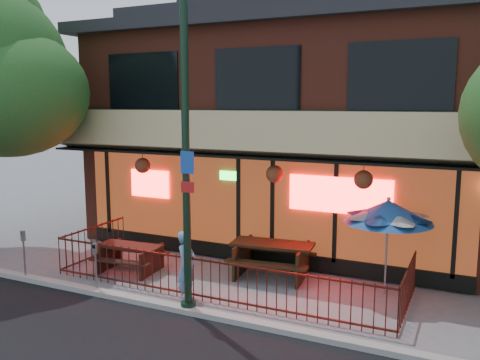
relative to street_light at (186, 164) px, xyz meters
The scene contains 11 objects.
ground 3.17m from the street_light, 90.34° to the left, with size 80.00×80.00×0.00m, color gray.
curb 3.09m from the street_light, 91.40° to the right, with size 80.00×0.25×0.12m, color #999993.
restaurant_building 7.58m from the street_light, 90.02° to the left, with size 12.96×9.49×8.05m.
patio_fence 2.68m from the street_light, 90.15° to the left, with size 8.44×2.62×1.00m.
street_light is the anchor object (origin of this frame).
picnic_table_left 4.13m from the street_light, 149.84° to the left, with size 1.78×1.43×0.71m.
picnic_table_right 3.89m from the street_light, 74.10° to the left, with size 2.21×1.79×0.87m.
patio_umbrella 4.72m from the street_light, 37.92° to the left, with size 2.00×2.00×2.28m.
pedestrian 2.43m from the street_light, 123.89° to the left, with size 0.58×0.38×1.59m, color #5E8DBD.
parking_meter_near 3.41m from the street_light, behind, with size 0.13×0.12×1.18m.
parking_meter_far 5.21m from the street_light, behind, with size 0.14×0.13×1.27m.
Camera 1 is at (5.36, -9.18, 4.39)m, focal length 38.00 mm.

